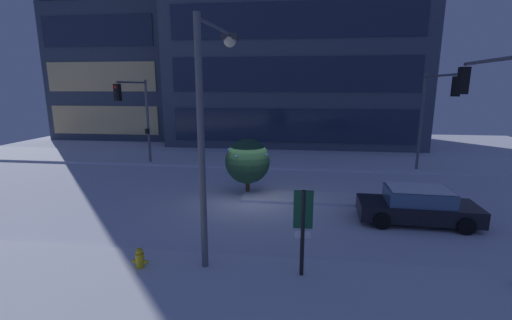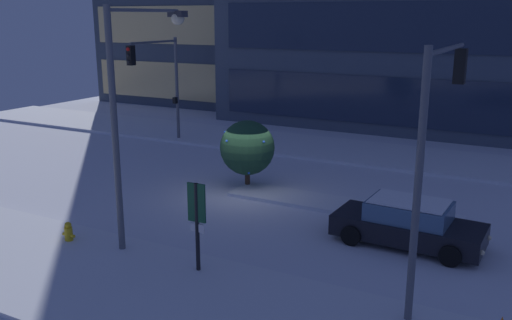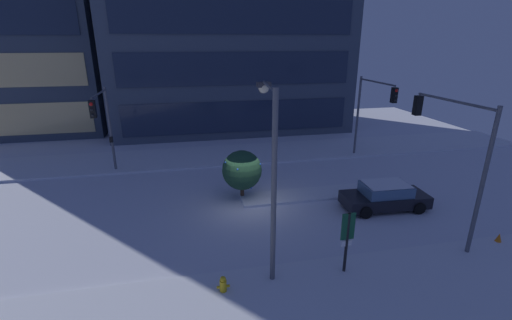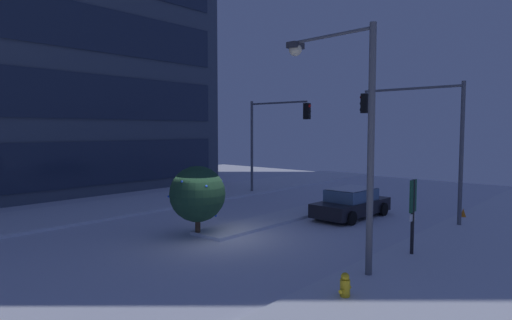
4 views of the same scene
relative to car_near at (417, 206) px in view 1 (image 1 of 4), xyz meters
name	(u,v)px [view 1 (image 1 of 4)]	position (x,y,z in m)	size (l,w,h in m)	color
ground	(250,198)	(-7.28, 2.27, -0.71)	(52.00, 52.00, 0.00)	silver
curb_strip_near	(201,304)	(-7.28, -6.57, -0.64)	(52.00, 5.20, 0.14)	silver
curb_strip_far	(267,160)	(-7.28, 11.11, -0.64)	(52.00, 5.20, 0.14)	silver
median_strip	(333,199)	(-3.17, 2.43, -0.64)	(9.00, 1.80, 0.14)	silver
office_tower_secondary	(127,39)	(-24.76, 24.84, 10.10)	(12.71, 12.02, 21.63)	#384251
car_near	(417,206)	(0.00, 0.00, 0.00)	(4.83, 2.27, 1.49)	black
traffic_light_corner_far_left	(136,108)	(-15.72, 7.71, 3.39)	(0.32, 4.24, 6.00)	#565960
traffic_light_corner_far_right	(434,105)	(2.91, 7.39, 3.73)	(0.32, 4.94, 6.34)	#565960
traffic_light_corner_near_right	(500,118)	(1.15, -2.82, 3.88)	(0.32, 5.09, 6.55)	#565960
street_lamp_arched	(211,108)	(-7.58, -3.89, 4.19)	(0.66, 3.25, 7.46)	#565960
fire_hydrant	(140,260)	(-9.61, -5.11, -0.35)	(0.48, 0.26, 0.76)	gold
parking_info_sign	(303,224)	(-4.74, -4.93, 1.01)	(0.55, 0.12, 2.71)	black
decorated_tree_median	(247,161)	(-7.53, 2.99, 1.03)	(2.33, 2.33, 2.91)	#473323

